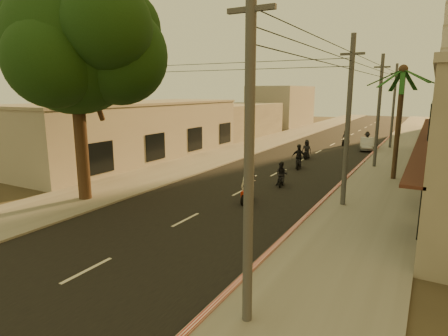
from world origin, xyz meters
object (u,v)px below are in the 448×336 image
at_px(scooter_far_a, 307,150).
at_px(scooter_far_c, 346,138).
at_px(scooter_mid_b, 299,158).
at_px(palm_tree, 403,76).
at_px(broadleaf_tree, 81,47).
at_px(scooter_red, 247,188).
at_px(scooter_mid_a, 282,175).
at_px(parked_car, 367,144).
at_px(scooter_far_b, 367,141).

height_order(scooter_far_a, scooter_far_c, scooter_far_c).
bearing_deg(scooter_mid_b, palm_tree, -18.50).
xyz_separation_m(broadleaf_tree, scooter_far_a, (6.73, 19.14, -7.66)).
bearing_deg(scooter_red, scooter_mid_b, 85.97).
distance_m(scooter_mid_a, scooter_far_a, 10.78).
xyz_separation_m(broadleaf_tree, parked_car, (10.79, 27.47, -7.82)).
distance_m(scooter_red, scooter_far_c, 25.76).
xyz_separation_m(palm_tree, scooter_far_a, (-7.88, 5.29, -6.33)).
relative_size(broadleaf_tree, scooter_mid_b, 6.06).
bearing_deg(scooter_far_a, scooter_far_c, 74.25).
bearing_deg(broadleaf_tree, scooter_mid_b, 62.79).
bearing_deg(scooter_mid_b, scooter_far_b, 64.46).
height_order(scooter_red, parked_car, scooter_red).
height_order(scooter_far_a, parked_car, scooter_far_a).
distance_m(scooter_far_a, scooter_far_b, 10.22).
xyz_separation_m(scooter_mid_a, scooter_far_b, (2.29, 20.12, 0.11)).
distance_m(broadleaf_tree, palm_tree, 20.18).
relative_size(broadleaf_tree, scooter_red, 6.14).
bearing_deg(scooter_mid_a, scooter_red, -107.22).
relative_size(scooter_mid_a, parked_car, 0.41).
relative_size(palm_tree, scooter_far_c, 4.20).
bearing_deg(broadleaf_tree, palm_tree, 43.48).
xyz_separation_m(palm_tree, parked_car, (-3.82, 13.62, -6.49)).
relative_size(palm_tree, scooter_far_b, 4.34).
height_order(parked_car, scooter_far_c, scooter_far_c).
height_order(broadleaf_tree, scooter_red, broadleaf_tree).
distance_m(scooter_red, scooter_mid_a, 4.52).
height_order(scooter_mid_b, scooter_far_a, scooter_mid_b).
bearing_deg(scooter_far_c, scooter_mid_a, -78.10).
relative_size(scooter_red, scooter_far_b, 1.04).
bearing_deg(scooter_red, palm_tree, 49.44).
distance_m(scooter_far_b, parked_car, 1.17).
bearing_deg(parked_car, scooter_far_a, -124.33).
xyz_separation_m(palm_tree, scooter_mid_b, (-7.14, 0.68, -6.25)).
height_order(scooter_red, scooter_far_b, scooter_red).
height_order(palm_tree, scooter_red, palm_tree).
bearing_deg(scooter_far_a, scooter_mid_b, -89.13).
xyz_separation_m(scooter_red, scooter_far_b, (2.65, 24.63, 0.02)).
bearing_deg(broadleaf_tree, parked_car, 68.55).
xyz_separation_m(scooter_far_a, scooter_far_c, (1.38, 10.59, 0.06)).
bearing_deg(scooter_mid_a, scooter_mid_b, 85.00).
relative_size(scooter_mid_a, scooter_far_c, 0.86).
relative_size(scooter_far_a, scooter_far_b, 0.97).
bearing_deg(scooter_mid_b, scooter_red, -100.53).
bearing_deg(scooter_far_b, broadleaf_tree, -86.27).
relative_size(scooter_mid_b, scooter_far_b, 1.06).
bearing_deg(scooter_far_b, scooter_mid_a, -72.45).
xyz_separation_m(scooter_mid_b, scooter_far_a, (-0.74, 4.61, -0.09)).
bearing_deg(parked_car, broadleaf_tree, -119.76).
relative_size(palm_tree, scooter_far_a, 4.46).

